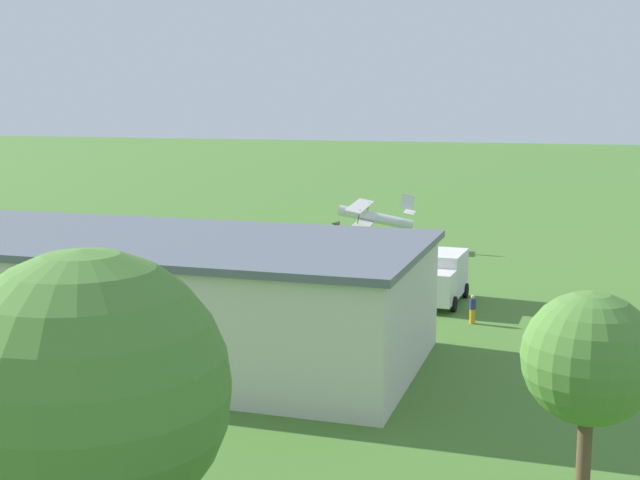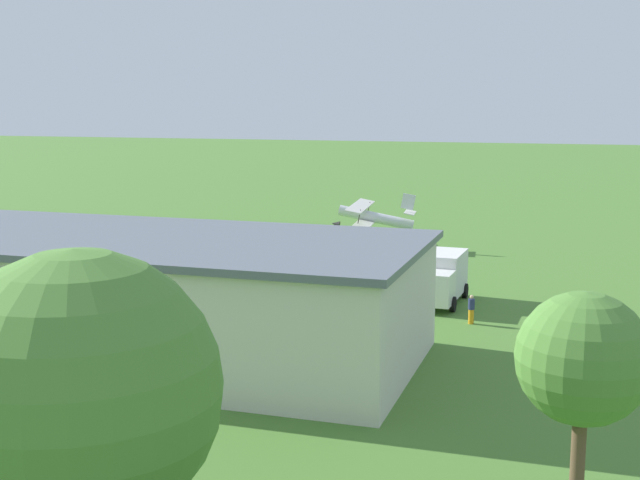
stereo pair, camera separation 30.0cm
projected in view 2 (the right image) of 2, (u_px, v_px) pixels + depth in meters
name	position (u px, v px, depth m)	size (l,w,h in m)	color
ground_plane	(277.00, 249.00, 73.63)	(400.00, 400.00, 0.00)	#47752D
hangar	(136.00, 294.00, 43.01)	(29.43, 13.23, 6.11)	beige
biplane	(372.00, 216.00, 73.61)	(7.56, 8.96, 3.86)	silver
car_red	(24.00, 271.00, 59.97)	(2.24, 4.48, 1.67)	red
truck_delivery_white	(442.00, 278.00, 53.59)	(2.71, 6.30, 3.19)	silver
person_watching_takeoff	(87.00, 269.00, 61.04)	(0.53, 0.53, 1.55)	orange
person_by_parked_cars	(138.00, 261.00, 63.39)	(0.45, 0.45, 1.77)	beige
person_near_hangar_door	(309.00, 278.00, 57.63)	(0.52, 0.52, 1.63)	orange
person_crossing_taxiway	(471.00, 309.00, 48.82)	(0.48, 0.48, 1.72)	orange
tree_by_windsock	(583.00, 360.00, 24.48)	(3.98, 3.98, 7.40)	brown
tree_behind_hangar_left	(79.00, 391.00, 20.11)	(6.94, 6.94, 9.43)	brown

